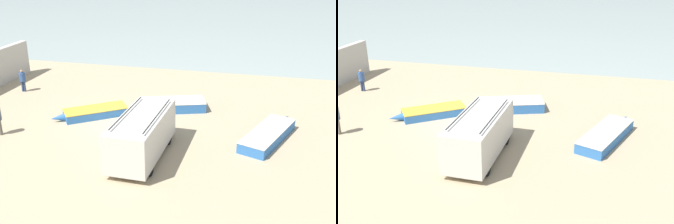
% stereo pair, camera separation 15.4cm
% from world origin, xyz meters
% --- Properties ---
extents(ground_plane, '(200.00, 200.00, 0.00)m').
position_xyz_m(ground_plane, '(0.00, 0.00, 0.00)').
color(ground_plane, tan).
extents(sea_water, '(120.00, 80.00, 0.01)m').
position_xyz_m(sea_water, '(0.00, 52.00, 0.00)').
color(sea_water, '#99A89E').
rests_on(sea_water, ground_plane).
extents(parked_van, '(2.02, 5.28, 2.27)m').
position_xyz_m(parked_van, '(2.65, -3.32, 1.18)').
color(parked_van, beige).
rests_on(parked_van, ground_plane).
extents(fishing_rowboat_0, '(4.82, 2.91, 0.62)m').
position_xyz_m(fishing_rowboat_0, '(2.53, 2.99, 0.31)').
color(fishing_rowboat_0, '#2D66AD').
rests_on(fishing_rowboat_0, ground_plane).
extents(fishing_rowboat_1, '(4.17, 3.49, 0.51)m').
position_xyz_m(fishing_rowboat_1, '(-1.75, 0.76, 0.25)').
color(fishing_rowboat_1, '#2D66AD').
rests_on(fishing_rowboat_1, ground_plane).
extents(fishing_rowboat_2, '(2.95, 5.51, 0.58)m').
position_xyz_m(fishing_rowboat_2, '(8.53, 0.09, 0.29)').
color(fishing_rowboat_2, '#2D66AD').
rests_on(fishing_rowboat_2, ground_plane).
extents(fisherman_1, '(0.42, 0.42, 1.59)m').
position_xyz_m(fisherman_1, '(-8.50, 3.86, 0.95)').
color(fisherman_1, navy).
rests_on(fisherman_1, ground_plane).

